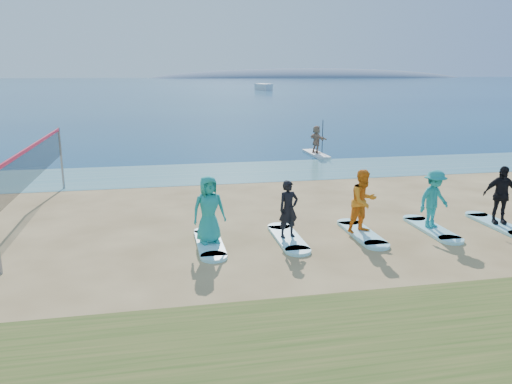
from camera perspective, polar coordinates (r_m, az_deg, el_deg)
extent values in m
plane|color=tan|center=(13.88, 5.62, -6.16)|extent=(600.00, 600.00, 0.00)
plane|color=teal|center=(23.77, -1.71, 2.34)|extent=(600.00, 600.00, 0.00)
plane|color=navy|center=(172.58, -10.24, 11.99)|extent=(600.00, 600.00, 0.00)
ellipsoid|color=slate|center=(327.77, 6.42, 12.86)|extent=(220.00, 56.00, 18.00)
cylinder|color=gray|center=(21.65, -21.36, 3.61)|extent=(0.09, 0.09, 2.50)
cube|color=black|center=(17.19, -23.96, 3.15)|extent=(0.07, 9.00, 1.00)
cube|color=#B5132E|center=(17.11, -24.13, 4.86)|extent=(0.10, 9.00, 0.10)
cube|color=silver|center=(28.75, 6.88, 4.35)|extent=(0.75, 3.01, 0.12)
imported|color=tan|center=(28.62, 6.93, 6.00)|extent=(0.88, 1.51, 1.55)
cube|color=silver|center=(121.76, 0.86, 11.55)|extent=(3.53, 5.55, 1.53)
cube|color=#A3F3FD|center=(13.94, -5.33, -5.87)|extent=(0.70, 2.20, 0.09)
imported|color=teal|center=(13.64, -5.42, -2.01)|extent=(1.01, 0.76, 1.86)
cube|color=#A3F3FD|center=(14.32, 3.67, -5.29)|extent=(0.70, 2.20, 0.09)
imported|color=black|center=(14.07, 3.72, -1.96)|extent=(0.68, 0.53, 1.64)
cube|color=#A3F3FD|center=(15.04, 11.99, -4.64)|extent=(0.70, 2.20, 0.09)
imported|color=orange|center=(14.76, 12.18, -1.04)|extent=(1.08, 0.96, 1.86)
cube|color=#A3F3FD|center=(16.04, 19.41, -3.98)|extent=(0.70, 2.20, 0.09)
imported|color=teal|center=(15.79, 19.67, -0.77)|extent=(1.29, 0.99, 1.76)
cube|color=#A3F3FD|center=(17.27, 25.85, -3.34)|extent=(0.70, 2.20, 0.09)
imported|color=black|center=(17.04, 26.18, -0.29)|extent=(1.13, 0.68, 1.80)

